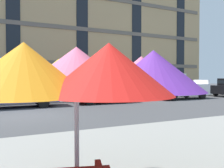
{
  "coord_description": "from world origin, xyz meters",
  "views": [
    {
      "loc": [
        -1.03,
        -11.83,
        1.86
      ],
      "look_at": [
        6.23,
        3.2,
        1.4
      ],
      "focal_mm": 37.27,
      "sensor_mm": 36.0,
      "label": 1
    }
  ],
  "objects": [
    {
      "name": "apartment_building",
      "position": [
        0.0,
        14.99,
        8.0
      ],
      "size": [
        41.57,
        12.08,
        16.0
      ],
      "color": "tan",
      "rests_on": "ground"
    },
    {
      "name": "patio_umbrella",
      "position": [
        -0.16,
        -9.0,
        1.94
      ],
      "size": [
        3.08,
        3.08,
        2.25
      ],
      "color": "silver",
      "rests_on": "ground"
    },
    {
      "name": "pickup_blue",
      "position": [
        -0.45,
        3.7,
        1.03
      ],
      "size": [
        5.1,
        2.12,
        2.2
      ],
      "color": "navy",
      "rests_on": "ground"
    },
    {
      "name": "sedan_red",
      "position": [
        5.71,
        3.7,
        0.95
      ],
      "size": [
        4.4,
        1.98,
        1.78
      ],
      "color": "#B21E19",
      "rests_on": "ground"
    },
    {
      "name": "ground_plane",
      "position": [
        0.0,
        0.0,
        0.0
      ],
      "size": [
        120.0,
        120.0,
        0.0
      ],
      "primitive_type": "plane",
      "color": "#424244"
    },
    {
      "name": "sidewalk_far",
      "position": [
        0.0,
        6.8,
        0.06
      ],
      "size": [
        56.0,
        3.6,
        0.12
      ],
      "primitive_type": "cube",
      "color": "#B2ADA3",
      "rests_on": "ground"
    },
    {
      "name": "pickup_white",
      "position": [
        12.82,
        3.7,
        1.03
      ],
      "size": [
        5.1,
        2.12,
        2.2
      ],
      "color": "silver",
      "rests_on": "ground"
    }
  ]
}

